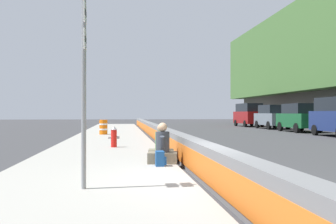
# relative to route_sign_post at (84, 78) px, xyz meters

# --- Properties ---
(ground_plane) EXTENTS (160.00, 160.00, 0.00)m
(ground_plane) POSITION_rel_route_sign_post_xyz_m (0.86, -2.66, -2.21)
(ground_plane) COLOR #353538
(ground_plane) RESTS_ON ground
(sidewalk_strip) EXTENTS (80.00, 4.40, 0.14)m
(sidewalk_strip) POSITION_rel_route_sign_post_xyz_m (0.86, -0.01, -2.14)
(sidewalk_strip) COLOR gray
(sidewalk_strip) RESTS_ON ground_plane
(jersey_barrier) EXTENTS (76.00, 0.45, 0.85)m
(jersey_barrier) POSITION_rel_route_sign_post_xyz_m (0.86, -2.65, -1.79)
(jersey_barrier) COLOR slate
(jersey_barrier) RESTS_ON ground_plane
(route_sign_post) EXTENTS (0.44, 0.09, 3.60)m
(route_sign_post) POSITION_rel_route_sign_post_xyz_m (0.00, 0.00, 0.00)
(route_sign_post) COLOR gray
(route_sign_post) RESTS_ON sidewalk_strip
(fire_hydrant) EXTENTS (0.26, 0.46, 0.88)m
(fire_hydrant) POSITION_rel_route_sign_post_xyz_m (8.69, -0.38, -1.62)
(fire_hydrant) COLOR red
(fire_hydrant) RESTS_ON sidewalk_strip
(seated_person_foreground) EXTENTS (0.81, 0.91, 1.14)m
(seated_person_foreground) POSITION_rel_route_sign_post_xyz_m (3.53, -1.85, -1.71)
(seated_person_foreground) COLOR #706651
(seated_person_foreground) RESTS_ON sidewalk_strip
(seated_person_middle) EXTENTS (0.73, 0.83, 1.07)m
(seated_person_middle) POSITION_rel_route_sign_post_xyz_m (4.49, -1.91, -1.74)
(seated_person_middle) COLOR #706651
(seated_person_middle) RESTS_ON sidewalk_strip
(backpack) EXTENTS (0.32, 0.28, 0.40)m
(backpack) POSITION_rel_route_sign_post_xyz_m (2.89, -1.72, -1.88)
(backpack) COLOR navy
(backpack) RESTS_ON sidewalk_strip
(construction_barrel) EXTENTS (0.54, 0.54, 0.95)m
(construction_barrel) POSITION_rel_route_sign_post_xyz_m (18.09, 0.49, -1.59)
(construction_barrel) COLOR orange
(construction_barrel) RESTS_ON sidewalk_strip
(parked_car_midline) EXTENTS (4.80, 2.06, 2.28)m
(parked_car_midline) POSITION_rel_route_sign_post_xyz_m (22.29, -14.87, -1.03)
(parked_car_midline) COLOR #145128
(parked_car_midline) RESTS_ON ground_plane
(parked_car_far) EXTENTS (4.80, 2.07, 2.28)m
(parked_car_far) POSITION_rel_route_sign_post_xyz_m (28.12, -14.94, -1.03)
(parked_car_far) COLOR slate
(parked_car_far) RESTS_ON ground_plane
(parked_car_farther) EXTENTS (5.13, 2.16, 2.56)m
(parked_car_farther) POSITION_rel_route_sign_post_xyz_m (34.35, -14.71, -0.86)
(parked_car_farther) COLOR maroon
(parked_car_farther) RESTS_ON ground_plane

